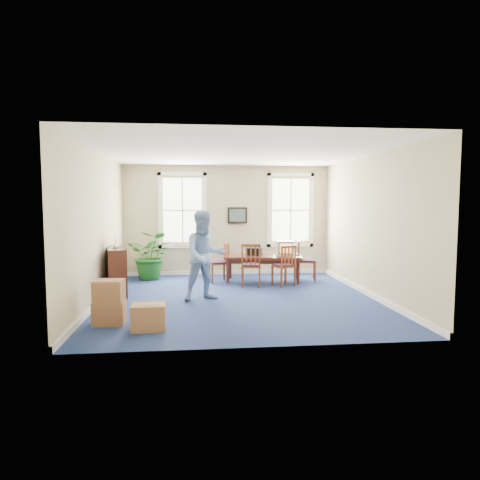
{
  "coord_description": "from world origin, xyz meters",
  "views": [
    {
      "loc": [
        -0.96,
        -9.31,
        2.12
      ],
      "look_at": [
        0.1,
        0.6,
        1.25
      ],
      "focal_mm": 32.0,
      "sensor_mm": 36.0,
      "label": 1
    }
  ],
  "objects": [
    {
      "name": "ceiling",
      "position": [
        0.0,
        0.0,
        3.2
      ],
      "size": [
        6.5,
        6.5,
        0.0
      ],
      "primitive_type": "plane",
      "rotation": [
        3.14,
        0.0,
        0.0
      ],
      "color": "white",
      "rests_on": "ground"
    },
    {
      "name": "window_left",
      "position": [
        -1.3,
        3.23,
        1.9
      ],
      "size": [
        1.4,
        0.12,
        2.2
      ],
      "primitive_type": null,
      "color": "white",
      "rests_on": "ground"
    },
    {
      "name": "brochure_rack",
      "position": [
        -2.73,
        0.73,
        1.24
      ],
      "size": [
        0.12,
        0.65,
        0.29
      ],
      "primitive_type": null,
      "rotation": [
        0.0,
        0.0,
        0.0
      ],
      "color": "#99999E",
      "rests_on": "credenza"
    },
    {
      "name": "chair_near_right",
      "position": [
        1.3,
        1.32,
        0.53
      ],
      "size": [
        0.62,
        0.62,
        1.06
      ],
      "primitive_type": null,
      "rotation": [
        0.0,
        0.0,
        3.54
      ],
      "color": "brown",
      "rests_on": "ground"
    },
    {
      "name": "game_console",
      "position": [
        1.77,
        2.02,
        0.72
      ],
      "size": [
        0.21,
        0.23,
        0.05
      ],
      "primitive_type": "cube",
      "rotation": [
        0.0,
        0.0,
        0.41
      ],
      "color": "white",
      "rests_on": "conference_table"
    },
    {
      "name": "wall_back",
      "position": [
        0.0,
        3.25,
        1.6
      ],
      "size": [
        6.5,
        0.0,
        6.5
      ],
      "primitive_type": "plane",
      "rotation": [
        1.57,
        0.0,
        0.0
      ],
      "color": "tan",
      "rests_on": "ground"
    },
    {
      "name": "conference_table",
      "position": [
        0.88,
        2.02,
        0.35
      ],
      "size": [
        2.18,
        1.26,
        0.7
      ],
      "primitive_type": null,
      "rotation": [
        0.0,
        0.0,
        -0.17
      ],
      "color": "#471E15",
      "rests_on": "ground"
    },
    {
      "name": "baseboard_back",
      "position": [
        0.0,
        3.22,
        0.06
      ],
      "size": [
        6.0,
        0.04,
        0.12
      ],
      "primitive_type": "cube",
      "color": "white",
      "rests_on": "ground"
    },
    {
      "name": "crt_tv",
      "position": [
        1.49,
        2.07,
        0.89
      ],
      "size": [
        0.46,
        0.5,
        0.39
      ],
      "primitive_type": null,
      "rotation": [
        0.0,
        0.0,
        -0.07
      ],
      "color": "#B7B7BC",
      "rests_on": "conference_table"
    },
    {
      "name": "equipment_bag",
      "position": [
        0.65,
        2.07,
        0.8
      ],
      "size": [
        0.48,
        0.4,
        0.2
      ],
      "primitive_type": "cube",
      "rotation": [
        0.0,
        0.0,
        -0.39
      ],
      "color": "black",
      "rests_on": "conference_table"
    },
    {
      "name": "floor",
      "position": [
        0.0,
        0.0,
        0.0
      ],
      "size": [
        6.5,
        6.5,
        0.0
      ],
      "primitive_type": "plane",
      "color": "navy",
      "rests_on": "ground"
    },
    {
      "name": "wall_right",
      "position": [
        3.0,
        0.0,
        1.6
      ],
      "size": [
        0.0,
        6.5,
        6.5
      ],
      "primitive_type": "plane",
      "rotation": [
        1.57,
        0.0,
        -1.57
      ],
      "color": "tan",
      "rests_on": "ground"
    },
    {
      "name": "window_right",
      "position": [
        1.9,
        3.23,
        1.9
      ],
      "size": [
        1.4,
        0.12,
        2.2
      ],
      "primitive_type": null,
      "color": "white",
      "rests_on": "ground"
    },
    {
      "name": "baseboard_right",
      "position": [
        2.97,
        0.0,
        0.06
      ],
      "size": [
        0.04,
        6.5,
        0.12
      ],
      "primitive_type": "cube",
      "color": "white",
      "rests_on": "ground"
    },
    {
      "name": "chair_end_left",
      "position": [
        -0.33,
        2.02,
        0.53
      ],
      "size": [
        0.55,
        0.55,
        1.06
      ],
      "primitive_type": null,
      "rotation": [
        0.0,
        0.0,
        -1.41
      ],
      "color": "brown",
      "rests_on": "ground"
    },
    {
      "name": "man",
      "position": [
        -0.74,
        -0.06,
        0.98
      ],
      "size": [
        1.11,
        0.95,
        1.95
      ],
      "primitive_type": "imported",
      "rotation": [
        0.0,
        0.0,
        0.25
      ],
      "color": "#7EA0D8",
      "rests_on": "ground"
    },
    {
      "name": "credenza",
      "position": [
        -2.75,
        0.73,
        0.55
      ],
      "size": [
        0.66,
        1.44,
        1.09
      ],
      "primitive_type": "cube",
      "rotation": [
        0.0,
        0.0,
        0.2
      ],
      "color": "#471E15",
      "rests_on": "ground"
    },
    {
      "name": "baseboard_left",
      "position": [
        -2.97,
        0.0,
        0.06
      ],
      "size": [
        0.04,
        6.5,
        0.12
      ],
      "primitive_type": "cube",
      "color": "white",
      "rests_on": "ground"
    },
    {
      "name": "wall_picture",
      "position": [
        0.3,
        3.2,
        1.75
      ],
      "size": [
        0.58,
        0.06,
        0.48
      ],
      "primitive_type": null,
      "color": "black",
      "rests_on": "ground"
    },
    {
      "name": "potted_plant",
      "position": [
        -2.15,
        2.66,
        0.67
      ],
      "size": [
        1.38,
        1.26,
        1.33
      ],
      "primitive_type": "imported",
      "rotation": [
        0.0,
        0.0,
        -0.2
      ],
      "color": "#144E15",
      "rests_on": "ground"
    },
    {
      "name": "wall_left",
      "position": [
        -3.0,
        0.0,
        1.6
      ],
      "size": [
        0.0,
        6.5,
        6.5
      ],
      "primitive_type": "plane",
      "rotation": [
        1.57,
        0.0,
        1.57
      ],
      "color": "tan",
      "rests_on": "ground"
    },
    {
      "name": "chair_near_left",
      "position": [
        0.46,
        1.32,
        0.55
      ],
      "size": [
        0.56,
        0.56,
        1.1
      ],
      "primitive_type": null,
      "rotation": [
        0.0,
        0.0,
        2.99
      ],
      "color": "brown",
      "rests_on": "ground"
    },
    {
      "name": "chair_end_right",
      "position": [
        2.09,
        2.02,
        0.54
      ],
      "size": [
        0.58,
        0.58,
        1.09
      ],
      "primitive_type": null,
      "rotation": [
        0.0,
        0.0,
        1.36
      ],
      "color": "brown",
      "rests_on": "ground"
    },
    {
      "name": "wall_front",
      "position": [
        0.0,
        -3.25,
        1.6
      ],
      "size": [
        6.5,
        0.0,
        6.5
      ],
      "primitive_type": "plane",
      "rotation": [
        -1.57,
        0.0,
        0.0
      ],
      "color": "tan",
      "rests_on": "ground"
    },
    {
      "name": "cardboard_boxes",
      "position": [
        -2.25,
        -1.65,
        0.41
      ],
      "size": [
        1.44,
        1.44,
        0.82
      ],
      "primitive_type": null,
      "rotation": [
        0.0,
        0.0,
        -0.0
      ],
      "color": "#976542",
      "rests_on": "ground"
    }
  ]
}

